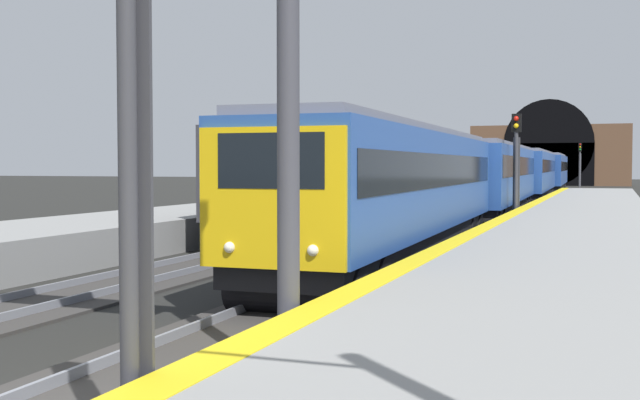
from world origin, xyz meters
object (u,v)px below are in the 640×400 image
at_px(railway_signal_near, 128,74).
at_px(railway_signal_mid, 516,163).
at_px(railway_signal_far, 580,161).
at_px(train_main_approaching, 514,174).
at_px(train_adjacent_platform, 437,171).

height_order(railway_signal_near, railway_signal_mid, railway_signal_near).
bearing_deg(railway_signal_mid, railway_signal_far, -180.00).
relative_size(train_main_approaching, train_adjacent_platform, 1.28).
distance_m(railway_signal_near, railway_signal_mid, 27.88).
height_order(train_adjacent_platform, railway_signal_near, railway_signal_near).
height_order(railway_signal_mid, railway_signal_far, railway_signal_far).
distance_m(railway_signal_mid, railway_signal_far, 67.83).
bearing_deg(train_adjacent_platform, railway_signal_near, -172.69).
bearing_deg(railway_signal_far, train_main_approaching, -2.15).
height_order(train_main_approaching, railway_signal_near, railway_signal_near).
distance_m(railway_signal_near, railway_signal_far, 95.70).
bearing_deg(railway_signal_far, train_adjacent_platform, -7.79).
distance_m(train_main_approaching, railway_signal_far, 51.41).
bearing_deg(railway_signal_near, train_adjacent_platform, -171.30).
height_order(railway_signal_near, railway_signal_far, railway_signal_near).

